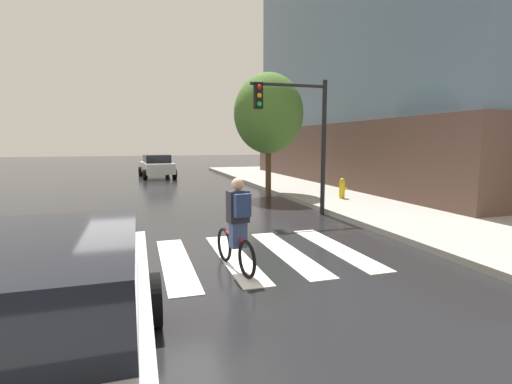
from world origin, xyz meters
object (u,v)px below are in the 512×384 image
traffic_light_near (300,124)px  fire_hydrant (342,188)px  sedan_mid (157,166)px  sedan_near (30,332)px  manhole_cover (129,303)px  cyclist (237,225)px  street_tree_near (269,114)px

traffic_light_near → fire_hydrant: 4.13m
sedan_mid → sedan_near: bearing=-95.2°
manhole_cover → cyclist: bearing=26.0°
manhole_cover → sedan_mid: bearing=86.1°
manhole_cover → cyclist: 2.21m
sedan_near → sedan_mid: 22.64m
traffic_light_near → street_tree_near: street_tree_near is taller
sedan_near → cyclist: size_ratio=2.71×
manhole_cover → street_tree_near: street_tree_near is taller
sedan_near → sedan_mid: bearing=84.8°
manhole_cover → sedan_mid: 20.30m
sedan_mid → cyclist: bearing=-88.7°
sedan_near → traffic_light_near: bearing=53.7°
traffic_light_near → fire_hydrant: size_ratio=5.38×
sedan_near → sedan_mid: (2.06, 22.55, -0.05)m
manhole_cover → sedan_near: 2.54m
manhole_cover → cyclist: (1.84, 0.90, 0.84)m
traffic_light_near → fire_hydrant: bearing=37.2°
sedan_near → cyclist: bearing=51.9°
cyclist → street_tree_near: bearing=67.7°
sedan_near → fire_hydrant: bearing=49.4°
sedan_mid → traffic_light_near: 15.43m
sedan_mid → cyclist: (0.45, -19.34, 0.07)m
cyclist → traffic_light_near: size_ratio=0.40×
traffic_light_near → sedan_near: bearing=-126.3°
fire_hydrant → sedan_near: bearing=-130.6°
cyclist → fire_hydrant: size_ratio=2.18×
sedan_near → traffic_light_near: 9.76m
manhole_cover → cyclist: cyclist is taller
sedan_mid → fire_hydrant: 14.27m
sedan_mid → traffic_light_near: bearing=-76.4°
sedan_mid → traffic_light_near: (3.59, -14.85, 2.09)m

